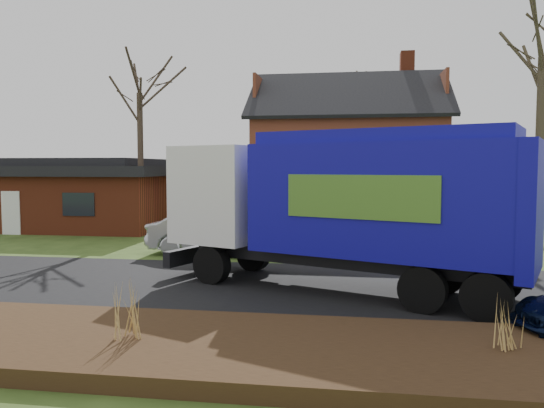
# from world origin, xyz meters

# --- Properties ---
(ground) EXTENTS (120.00, 120.00, 0.00)m
(ground) POSITION_xyz_m (0.00, 0.00, 0.00)
(ground) COLOR #2E4517
(ground) RESTS_ON ground
(road) EXTENTS (80.00, 7.00, 0.02)m
(road) POSITION_xyz_m (0.00, 0.00, 0.01)
(road) COLOR black
(road) RESTS_ON ground
(mulch_verge) EXTENTS (80.00, 3.50, 0.30)m
(mulch_verge) POSITION_xyz_m (0.00, -5.30, 0.15)
(mulch_verge) COLOR black
(mulch_verge) RESTS_ON ground
(main_house) EXTENTS (12.95, 8.95, 9.26)m
(main_house) POSITION_xyz_m (1.49, 13.91, 4.03)
(main_house) COLOR beige
(main_house) RESTS_ON ground
(ranch_house) EXTENTS (9.80, 8.20, 3.70)m
(ranch_house) POSITION_xyz_m (-12.00, 13.00, 1.81)
(ranch_house) COLOR maroon
(ranch_house) RESTS_ON ground
(garbage_truck) EXTENTS (9.96, 6.00, 4.15)m
(garbage_truck) POSITION_xyz_m (2.09, -0.10, 2.39)
(garbage_truck) COLOR black
(garbage_truck) RESTS_ON ground
(silver_sedan) EXTENTS (5.00, 1.94, 1.62)m
(silver_sedan) POSITION_xyz_m (-2.75, 5.04, 0.81)
(silver_sedan) COLOR #A0A3A8
(silver_sedan) RESTS_ON ground
(tree_front_west) EXTENTS (3.18, 3.18, 9.44)m
(tree_front_west) POSITION_xyz_m (-7.87, 10.40, 7.78)
(tree_front_west) COLOR #3D3025
(tree_front_west) RESTS_ON ground
(tree_front_east) EXTENTS (3.94, 3.94, 10.94)m
(tree_front_east) POSITION_xyz_m (9.74, 9.02, 8.89)
(tree_front_east) COLOR #433A28
(tree_front_east) RESTS_ON ground
(tree_back) EXTENTS (3.44, 3.44, 10.88)m
(tree_back) POSITION_xyz_m (3.81, 22.19, 9.07)
(tree_back) COLOR #3E3325
(tree_back) RESTS_ON ground
(grass_clump_mid) EXTENTS (0.36, 0.30, 1.01)m
(grass_clump_mid) POSITION_xyz_m (-1.52, -5.42, 0.81)
(grass_clump_mid) COLOR tan
(grass_clump_mid) RESTS_ON mulch_verge
(grass_clump_east) EXTENTS (0.33, 0.27, 0.81)m
(grass_clump_east) POSITION_xyz_m (4.77, -5.04, 0.71)
(grass_clump_east) COLOR tan
(grass_clump_east) RESTS_ON mulch_verge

